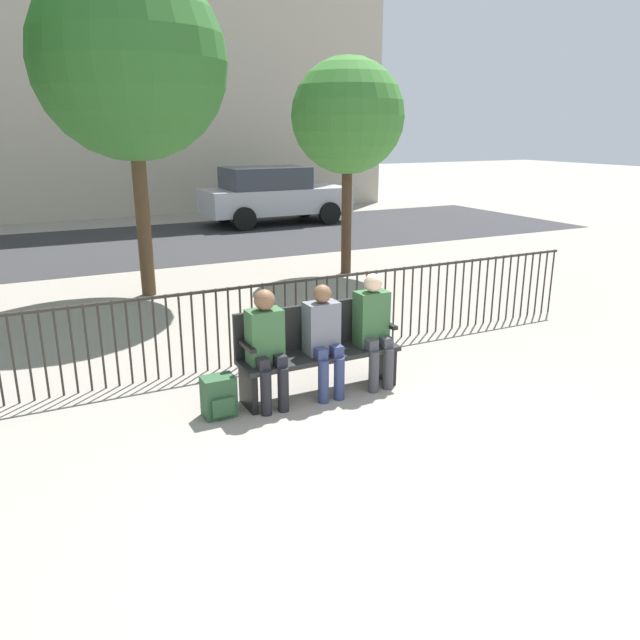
% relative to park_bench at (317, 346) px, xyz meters
% --- Properties ---
extents(ground_plane, '(80.00, 80.00, 0.00)m').
position_rel_park_bench_xyz_m(ground_plane, '(0.00, -2.25, -0.49)').
color(ground_plane, gray).
extents(park_bench, '(1.71, 0.45, 0.92)m').
position_rel_park_bench_xyz_m(park_bench, '(0.00, 0.00, 0.00)').
color(park_bench, black).
rests_on(park_bench, ground).
extents(seated_person_0, '(0.34, 0.39, 1.19)m').
position_rel_park_bench_xyz_m(seated_person_0, '(-0.60, -0.13, 0.17)').
color(seated_person_0, black).
rests_on(seated_person_0, ground).
extents(seated_person_1, '(0.34, 0.39, 1.17)m').
position_rel_park_bench_xyz_m(seated_person_1, '(0.02, -0.13, 0.16)').
color(seated_person_1, navy).
rests_on(seated_person_1, ground).
extents(seated_person_2, '(0.34, 0.39, 1.22)m').
position_rel_park_bench_xyz_m(seated_person_2, '(0.61, -0.13, 0.18)').
color(seated_person_2, '#3D3D42').
rests_on(seated_person_2, ground).
extents(backpack, '(0.31, 0.26, 0.40)m').
position_rel_park_bench_xyz_m(backpack, '(-1.11, -0.13, -0.30)').
color(backpack, '#284C2D').
rests_on(backpack, ground).
extents(fence_railing, '(9.01, 0.03, 0.95)m').
position_rel_park_bench_xyz_m(fence_railing, '(-0.02, 1.07, 0.07)').
color(fence_railing, '#2D2823').
rests_on(fence_railing, ground).
extents(tree_0, '(2.04, 2.04, 3.89)m').
position_rel_park_bench_xyz_m(tree_0, '(3.02, 4.77, 2.36)').
color(tree_0, '#422D1E').
rests_on(tree_0, ground).
extents(tree_1, '(2.93, 2.93, 5.08)m').
position_rel_park_bench_xyz_m(tree_1, '(-0.71, 4.83, 3.11)').
color(tree_1, '#4C3823').
rests_on(tree_1, ground).
extents(street_surface, '(24.00, 6.00, 0.01)m').
position_rel_park_bench_xyz_m(street_surface, '(0.00, 9.75, -0.49)').
color(street_surface, '#2B2B2D').
rests_on(street_surface, ground).
extents(parked_car_0, '(4.20, 1.94, 1.62)m').
position_rel_park_bench_xyz_m(parked_car_0, '(4.32, 11.42, 0.35)').
color(parked_car_0, '#B7B7BC').
rests_on(parked_car_0, ground).
extents(building_facade, '(20.00, 6.00, 12.29)m').
position_rel_park_bench_xyz_m(building_facade, '(0.00, 17.75, 5.65)').
color(building_facade, '#B2A893').
rests_on(building_facade, ground).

